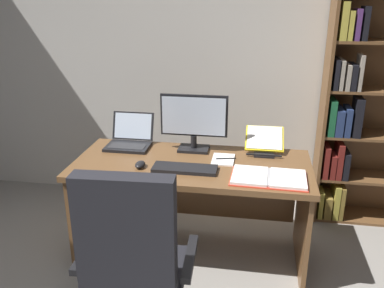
{
  "coord_description": "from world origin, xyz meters",
  "views": [
    {
      "loc": [
        0.41,
        -1.1,
        1.83
      ],
      "look_at": [
        -0.0,
        1.41,
        0.88
      ],
      "focal_mm": 38.64,
      "sensor_mm": 36.0,
      "label": 1
    }
  ],
  "objects_px": {
    "desk": "(193,184)",
    "laptop": "(130,140)",
    "bookshelf": "(374,93)",
    "notepad": "(223,159)",
    "monitor": "(194,123)",
    "keyboard": "(185,169)",
    "pen": "(226,158)",
    "reading_stand_with_book": "(264,141)",
    "office_chair": "(134,275)",
    "computer_mouse": "(140,165)",
    "open_binder": "(269,178)"
  },
  "relations": [
    {
      "from": "laptop",
      "to": "open_binder",
      "type": "relative_size",
      "value": 0.66
    },
    {
      "from": "office_chair",
      "to": "pen",
      "type": "bearing_deg",
      "value": 64.65
    },
    {
      "from": "bookshelf",
      "to": "reading_stand_with_book",
      "type": "xyz_separation_m",
      "value": [
        -0.82,
        -0.45,
        -0.28
      ]
    },
    {
      "from": "bookshelf",
      "to": "open_binder",
      "type": "distance_m",
      "value": 1.28
    },
    {
      "from": "reading_stand_with_book",
      "to": "open_binder",
      "type": "relative_size",
      "value": 0.62
    },
    {
      "from": "desk",
      "to": "laptop",
      "type": "relative_size",
      "value": 5.05
    },
    {
      "from": "office_chair",
      "to": "open_binder",
      "type": "bearing_deg",
      "value": 42.14
    },
    {
      "from": "monitor",
      "to": "keyboard",
      "type": "xyz_separation_m",
      "value": [
        0.0,
        -0.38,
        -0.2
      ]
    },
    {
      "from": "desk",
      "to": "open_binder",
      "type": "height_order",
      "value": "open_binder"
    },
    {
      "from": "reading_stand_with_book",
      "to": "open_binder",
      "type": "bearing_deg",
      "value": -86.6
    },
    {
      "from": "desk",
      "to": "monitor",
      "type": "xyz_separation_m",
      "value": [
        -0.02,
        0.16,
        0.41
      ]
    },
    {
      "from": "notepad",
      "to": "monitor",
      "type": "bearing_deg",
      "value": 144.77
    },
    {
      "from": "bookshelf",
      "to": "notepad",
      "type": "distance_m",
      "value": 1.34
    },
    {
      "from": "open_binder",
      "to": "pen",
      "type": "relative_size",
      "value": 3.42
    },
    {
      "from": "open_binder",
      "to": "laptop",
      "type": "bearing_deg",
      "value": 159.42
    },
    {
      "from": "reading_stand_with_book",
      "to": "computer_mouse",
      "type": "bearing_deg",
      "value": -151.01
    },
    {
      "from": "office_chair",
      "to": "pen",
      "type": "height_order",
      "value": "office_chair"
    },
    {
      "from": "desk",
      "to": "computer_mouse",
      "type": "distance_m",
      "value": 0.44
    },
    {
      "from": "desk",
      "to": "office_chair",
      "type": "distance_m",
      "value": 0.95
    },
    {
      "from": "reading_stand_with_book",
      "to": "open_binder",
      "type": "height_order",
      "value": "reading_stand_with_book"
    },
    {
      "from": "office_chair",
      "to": "open_binder",
      "type": "xyz_separation_m",
      "value": [
        0.68,
        0.68,
        0.29
      ]
    },
    {
      "from": "monitor",
      "to": "bookshelf",
      "type": "bearing_deg",
      "value": 21.39
    },
    {
      "from": "desk",
      "to": "open_binder",
      "type": "distance_m",
      "value": 0.61
    },
    {
      "from": "desk",
      "to": "notepad",
      "type": "bearing_deg",
      "value": 0.14
    },
    {
      "from": "computer_mouse",
      "to": "open_binder",
      "type": "bearing_deg",
      "value": -3.41
    },
    {
      "from": "monitor",
      "to": "open_binder",
      "type": "height_order",
      "value": "monitor"
    },
    {
      "from": "desk",
      "to": "office_chair",
      "type": "bearing_deg",
      "value": -99.72
    },
    {
      "from": "computer_mouse",
      "to": "pen",
      "type": "bearing_deg",
      "value": 21.05
    },
    {
      "from": "office_chair",
      "to": "keyboard",
      "type": "bearing_deg",
      "value": 76.46
    },
    {
      "from": "laptop",
      "to": "open_binder",
      "type": "distance_m",
      "value": 1.12
    },
    {
      "from": "office_chair",
      "to": "computer_mouse",
      "type": "relative_size",
      "value": 10.19
    },
    {
      "from": "desk",
      "to": "laptop",
      "type": "bearing_deg",
      "value": 161.71
    },
    {
      "from": "monitor",
      "to": "notepad",
      "type": "relative_size",
      "value": 2.31
    },
    {
      "from": "bookshelf",
      "to": "office_chair",
      "type": "relative_size",
      "value": 2.1
    },
    {
      "from": "keyboard",
      "to": "reading_stand_with_book",
      "type": "relative_size",
      "value": 1.41
    },
    {
      "from": "monitor",
      "to": "reading_stand_with_book",
      "type": "relative_size",
      "value": 1.63
    },
    {
      "from": "monitor",
      "to": "desk",
      "type": "bearing_deg",
      "value": -81.66
    },
    {
      "from": "office_chair",
      "to": "laptop",
      "type": "bearing_deg",
      "value": 104.81
    },
    {
      "from": "office_chair",
      "to": "computer_mouse",
      "type": "height_order",
      "value": "office_chair"
    },
    {
      "from": "reading_stand_with_book",
      "to": "pen",
      "type": "xyz_separation_m",
      "value": [
        -0.26,
        -0.24,
        -0.06
      ]
    },
    {
      "from": "notepad",
      "to": "pen",
      "type": "distance_m",
      "value": 0.02
    },
    {
      "from": "keyboard",
      "to": "pen",
      "type": "xyz_separation_m",
      "value": [
        0.25,
        0.21,
        0.0
      ]
    },
    {
      "from": "laptop",
      "to": "reading_stand_with_book",
      "type": "bearing_deg",
      "value": 3.83
    },
    {
      "from": "bookshelf",
      "to": "monitor",
      "type": "bearing_deg",
      "value": -158.61
    },
    {
      "from": "pen",
      "to": "reading_stand_with_book",
      "type": "bearing_deg",
      "value": 42.5
    },
    {
      "from": "computer_mouse",
      "to": "open_binder",
      "type": "relative_size",
      "value": 0.22
    },
    {
      "from": "desk",
      "to": "notepad",
      "type": "height_order",
      "value": "notepad"
    },
    {
      "from": "office_chair",
      "to": "keyboard",
      "type": "distance_m",
      "value": 0.79
    },
    {
      "from": "bookshelf",
      "to": "monitor",
      "type": "distance_m",
      "value": 1.44
    },
    {
      "from": "desk",
      "to": "laptop",
      "type": "distance_m",
      "value": 0.6
    }
  ]
}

